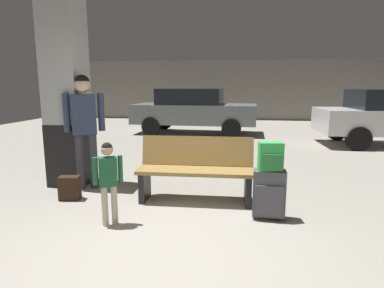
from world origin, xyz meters
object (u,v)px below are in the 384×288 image
(backpack_bright, at_px, (271,157))
(adult, at_px, (84,120))
(suitcase, at_px, (269,193))
(bench, at_px, (196,169))
(parked_car_far, at_px, (194,110))
(backpack_dark_floor, at_px, (70,188))
(child, at_px, (108,175))
(structural_pillar, at_px, (66,89))

(backpack_bright, distance_m, adult, 2.85)
(suitcase, height_order, adult, adult)
(bench, height_order, parked_car_far, parked_car_far)
(bench, relative_size, adult, 0.91)
(suitcase, relative_size, parked_car_far, 0.14)
(suitcase, height_order, backpack_dark_floor, suitcase)
(backpack_bright, bearing_deg, child, -167.13)
(adult, bearing_deg, backpack_bright, -17.43)
(child, relative_size, backpack_dark_floor, 2.86)
(adult, bearing_deg, parked_car_far, 81.95)
(structural_pillar, bearing_deg, bench, -13.64)
(adult, height_order, backpack_dark_floor, adult)
(backpack_dark_floor, xyz_separation_m, parked_car_far, (0.90, 6.76, 0.64))
(adult, xyz_separation_m, parked_car_far, (0.88, 6.23, -0.28))
(suitcase, bearing_deg, backpack_dark_floor, 173.32)
(bench, distance_m, parked_car_far, 6.60)
(structural_pillar, height_order, backpack_bright, structural_pillar)
(adult, relative_size, backpack_dark_floor, 5.18)
(backpack_bright, height_order, backpack_dark_floor, backpack_bright)
(bench, height_order, adult, adult)
(parked_car_far, bearing_deg, backpack_dark_floor, -97.59)
(structural_pillar, xyz_separation_m, child, (1.25, -1.48, -0.95))
(backpack_dark_floor, bearing_deg, backpack_bright, -6.69)
(adult, bearing_deg, structural_pillar, 150.64)
(structural_pillar, bearing_deg, backpack_bright, -19.00)
(child, relative_size, adult, 0.55)
(structural_pillar, distance_m, adult, 0.63)
(bench, relative_size, backpack_dark_floor, 4.73)
(structural_pillar, xyz_separation_m, suitcase, (3.08, -1.06, -1.23))
(parked_car_far, bearing_deg, adult, -98.05)
(child, xyz_separation_m, parked_car_far, (0.01, 7.50, 0.21))
(bench, xyz_separation_m, suitcase, (0.95, -0.54, -0.12))
(adult, bearing_deg, child, -55.64)
(bench, bearing_deg, backpack_bright, -29.78)
(bench, bearing_deg, suitcase, -29.79)
(structural_pillar, xyz_separation_m, backpack_bright, (3.08, -1.06, -0.78))
(backpack_dark_floor, bearing_deg, structural_pillar, 115.75)
(suitcase, xyz_separation_m, adult, (-2.71, 0.85, 0.77))
(bench, distance_m, child, 1.32)
(suitcase, xyz_separation_m, backpack_dark_floor, (-2.72, 0.32, -0.15))
(child, bearing_deg, backpack_dark_floor, 140.18)
(backpack_bright, bearing_deg, adult, 162.57)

